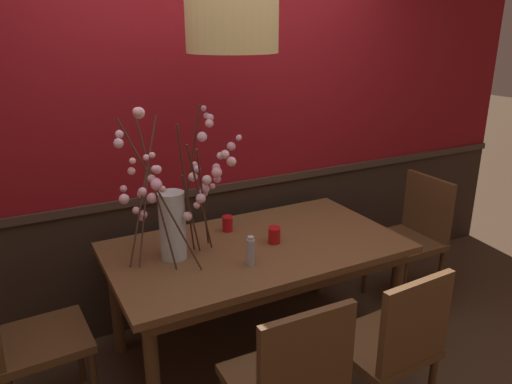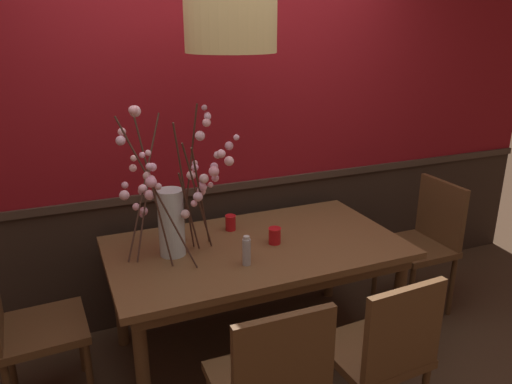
{
  "view_description": "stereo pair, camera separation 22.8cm",
  "coord_description": "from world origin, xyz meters",
  "px_view_note": "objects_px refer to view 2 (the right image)",
  "views": [
    {
      "loc": [
        -1.23,
        -2.32,
        1.95
      ],
      "look_at": [
        0.0,
        0.0,
        1.06
      ],
      "focal_mm": 34.23,
      "sensor_mm": 36.0,
      "label": 1
    },
    {
      "loc": [
        -1.03,
        -2.42,
        1.95
      ],
      "look_at": [
        0.0,
        0.0,
        1.06
      ],
      "focal_mm": 34.23,
      "sensor_mm": 36.0,
      "label": 2
    }
  ],
  "objects_px": {
    "chair_far_side_right": "(246,219)",
    "condiment_bottle": "(247,251)",
    "chair_near_side_right": "(383,351)",
    "candle_holder_nearer_center": "(275,236)",
    "chair_far_side_left": "(182,228)",
    "dining_table": "(256,257)",
    "chair_head_east_end": "(425,238)",
    "candle_holder_nearer_edge": "(231,223)",
    "pendant_lamp": "(231,23)",
    "vase_with_blossoms": "(172,209)",
    "chair_head_west_end": "(25,323)",
    "chair_near_side_left": "(271,383)"
  },
  "relations": [
    {
      "from": "chair_far_side_right",
      "to": "chair_head_east_end",
      "type": "distance_m",
      "value": 1.33
    },
    {
      "from": "chair_far_side_right",
      "to": "vase_with_blossoms",
      "type": "relative_size",
      "value": 1.08
    },
    {
      "from": "chair_head_east_end",
      "to": "candle_holder_nearer_center",
      "type": "height_order",
      "value": "chair_head_east_end"
    },
    {
      "from": "chair_head_west_end",
      "to": "vase_with_blossoms",
      "type": "relative_size",
      "value": 1.05
    },
    {
      "from": "dining_table",
      "to": "chair_head_east_end",
      "type": "height_order",
      "value": "chair_head_east_end"
    },
    {
      "from": "chair_near_side_left",
      "to": "condiment_bottle",
      "type": "height_order",
      "value": "chair_near_side_left"
    },
    {
      "from": "chair_far_side_right",
      "to": "pendant_lamp",
      "type": "bearing_deg",
      "value": -115.82
    },
    {
      "from": "dining_table",
      "to": "vase_with_blossoms",
      "type": "xyz_separation_m",
      "value": [
        -0.48,
        0.05,
        0.36
      ]
    },
    {
      "from": "chair_far_side_left",
      "to": "vase_with_blossoms",
      "type": "bearing_deg",
      "value": -106.53
    },
    {
      "from": "candle_holder_nearer_center",
      "to": "pendant_lamp",
      "type": "bearing_deg",
      "value": 179.42
    },
    {
      "from": "chair_far_side_right",
      "to": "condiment_bottle",
      "type": "distance_m",
      "value": 1.22
    },
    {
      "from": "chair_near_side_right",
      "to": "condiment_bottle",
      "type": "relative_size",
      "value": 5.49
    },
    {
      "from": "chair_far_side_right",
      "to": "vase_with_blossoms",
      "type": "height_order",
      "value": "vase_with_blossoms"
    },
    {
      "from": "condiment_bottle",
      "to": "pendant_lamp",
      "type": "xyz_separation_m",
      "value": [
        -0.0,
        0.19,
        1.16
      ]
    },
    {
      "from": "condiment_bottle",
      "to": "vase_with_blossoms",
      "type": "bearing_deg",
      "value": 141.2
    },
    {
      "from": "dining_table",
      "to": "candle_holder_nearer_center",
      "type": "distance_m",
      "value": 0.17
    },
    {
      "from": "chair_head_east_end",
      "to": "chair_far_side_left",
      "type": "bearing_deg",
      "value": 149.87
    },
    {
      "from": "dining_table",
      "to": "pendant_lamp",
      "type": "height_order",
      "value": "pendant_lamp"
    },
    {
      "from": "chair_near_side_right",
      "to": "candle_holder_nearer_center",
      "type": "distance_m",
      "value": 0.91
    },
    {
      "from": "chair_near_side_right",
      "to": "pendant_lamp",
      "type": "xyz_separation_m",
      "value": [
        -0.41,
        0.87,
        1.45
      ]
    },
    {
      "from": "vase_with_blossoms",
      "to": "condiment_bottle",
      "type": "distance_m",
      "value": 0.47
    },
    {
      "from": "chair_near_side_left",
      "to": "condiment_bottle",
      "type": "xyz_separation_m",
      "value": [
        0.16,
        0.67,
        0.29
      ]
    },
    {
      "from": "candle_holder_nearer_center",
      "to": "condiment_bottle",
      "type": "relative_size",
      "value": 0.6
    },
    {
      "from": "chair_head_east_end",
      "to": "candle_holder_nearer_center",
      "type": "xyz_separation_m",
      "value": [
        -1.21,
        -0.06,
        0.25
      ]
    },
    {
      "from": "chair_head_west_end",
      "to": "condiment_bottle",
      "type": "height_order",
      "value": "chair_head_west_end"
    },
    {
      "from": "chair_far_side_right",
      "to": "condiment_bottle",
      "type": "xyz_separation_m",
      "value": [
        -0.44,
        -1.1,
        0.29
      ]
    },
    {
      "from": "pendant_lamp",
      "to": "chair_head_west_end",
      "type": "bearing_deg",
      "value": 177.79
    },
    {
      "from": "chair_far_side_left",
      "to": "chair_near_side_right",
      "type": "xyz_separation_m",
      "value": [
        0.48,
        -1.81,
        0.01
      ]
    },
    {
      "from": "chair_far_side_left",
      "to": "chair_head_east_end",
      "type": "relative_size",
      "value": 0.95
    },
    {
      "from": "chair_near_side_left",
      "to": "vase_with_blossoms",
      "type": "xyz_separation_m",
      "value": [
        -0.17,
        0.93,
        0.49
      ]
    },
    {
      "from": "chair_far_side_right",
      "to": "chair_head_west_end",
      "type": "relative_size",
      "value": 1.03
    },
    {
      "from": "chair_head_west_end",
      "to": "candle_holder_nearer_center",
      "type": "height_order",
      "value": "chair_head_west_end"
    },
    {
      "from": "candle_holder_nearer_center",
      "to": "candle_holder_nearer_edge",
      "type": "distance_m",
      "value": 0.34
    },
    {
      "from": "chair_far_side_right",
      "to": "chair_far_side_left",
      "type": "xyz_separation_m",
      "value": [
        -0.51,
        0.03,
        -0.01
      ]
    },
    {
      "from": "chair_near_side_right",
      "to": "candle_holder_nearer_center",
      "type": "xyz_separation_m",
      "value": [
        -0.15,
        0.86,
        0.26
      ]
    },
    {
      "from": "chair_near_side_right",
      "to": "vase_with_blossoms",
      "type": "height_order",
      "value": "vase_with_blossoms"
    },
    {
      "from": "chair_near_side_left",
      "to": "candle_holder_nearer_edge",
      "type": "relative_size",
      "value": 9.33
    },
    {
      "from": "chair_head_west_end",
      "to": "condiment_bottle",
      "type": "relative_size",
      "value": 5.5
    },
    {
      "from": "chair_far_side_right",
      "to": "chair_near_side_left",
      "type": "xyz_separation_m",
      "value": [
        -0.6,
        -1.77,
        -0.0
      ]
    },
    {
      "from": "candle_holder_nearer_center",
      "to": "pendant_lamp",
      "type": "xyz_separation_m",
      "value": [
        -0.26,
        0.0,
        1.19
      ]
    },
    {
      "from": "dining_table",
      "to": "chair_far_side_right",
      "type": "bearing_deg",
      "value": 71.68
    },
    {
      "from": "chair_far_side_left",
      "to": "pendant_lamp",
      "type": "bearing_deg",
      "value": -85.74
    },
    {
      "from": "chair_head_east_end",
      "to": "pendant_lamp",
      "type": "distance_m",
      "value": 2.05
    },
    {
      "from": "vase_with_blossoms",
      "to": "condiment_bottle",
      "type": "xyz_separation_m",
      "value": [
        0.33,
        -0.26,
        -0.2
      ]
    },
    {
      "from": "chair_head_east_end",
      "to": "candle_holder_nearer_edge",
      "type": "distance_m",
      "value": 1.42
    },
    {
      "from": "dining_table",
      "to": "chair_head_east_end",
      "type": "relative_size",
      "value": 1.83
    },
    {
      "from": "candle_holder_nearer_edge",
      "to": "dining_table",
      "type": "bearing_deg",
      "value": -76.48
    },
    {
      "from": "condiment_bottle",
      "to": "chair_far_side_right",
      "type": "bearing_deg",
      "value": 68.21
    },
    {
      "from": "vase_with_blossoms",
      "to": "candle_holder_nearer_edge",
      "type": "distance_m",
      "value": 0.52
    },
    {
      "from": "dining_table",
      "to": "chair_far_side_left",
      "type": "bearing_deg",
      "value": 103.4
    }
  ]
}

